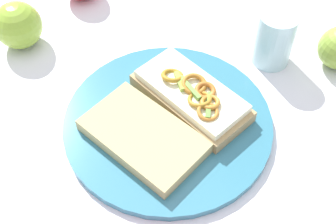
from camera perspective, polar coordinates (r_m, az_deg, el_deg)
The scene contains 6 objects.
ground_plane at distance 0.69m, azimuth 0.00°, elevation -1.68°, with size 2.00×2.00×0.00m, color silver.
plate at distance 0.69m, azimuth 0.00°, elevation -1.36°, with size 0.31×0.31×0.01m, color teal.
sandwich at distance 0.69m, azimuth 3.04°, elevation 2.06°, with size 0.09×0.19×0.05m.
bread_slice_side at distance 0.66m, azimuth -3.17°, elevation -2.91°, with size 0.17×0.10×0.02m, color tan.
apple_1 at distance 0.83m, azimuth -18.14°, elevation 10.22°, with size 0.08×0.08×0.08m, color #8BB136.
drinking_glass at distance 0.77m, azimuth 13.09°, elevation 8.91°, with size 0.06×0.06×0.10m, color silver.
Camera 1 is at (-0.30, -0.29, 0.56)m, focal length 49.02 mm.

